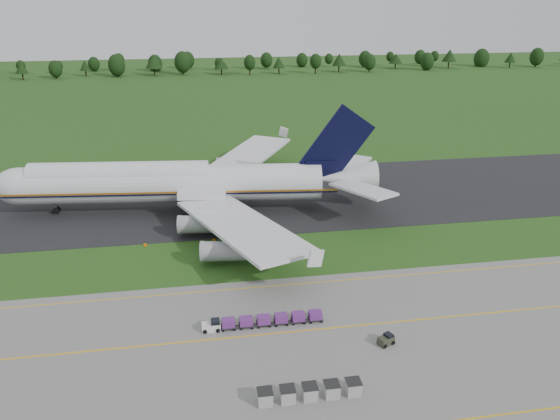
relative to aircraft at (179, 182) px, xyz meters
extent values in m
plane|color=#224915|center=(11.62, -22.61, -6.01)|extent=(600.00, 600.00, 0.00)
cube|color=slate|center=(11.62, -56.61, -5.98)|extent=(300.00, 52.00, 0.06)
cube|color=black|center=(11.62, 5.39, -5.97)|extent=(300.00, 40.00, 0.08)
cube|color=#E8AA0D|center=(11.62, -44.61, -5.94)|extent=(300.00, 0.25, 0.01)
cube|color=#E8AA0D|center=(11.62, -32.61, -5.94)|extent=(120.00, 0.20, 0.01)
cylinder|color=black|center=(-78.71, 192.30, -4.41)|extent=(0.70, 0.70, 3.19)
cone|color=#1B3813|center=(-78.71, 192.30, 0.01)|extent=(6.09, 6.09, 5.67)
cylinder|color=black|center=(-62.96, 193.51, -4.44)|extent=(0.70, 0.70, 3.14)
sphere|color=#1B3813|center=(-62.96, 193.51, -1.21)|extent=(6.57, 6.57, 6.57)
cylinder|color=black|center=(-49.68, 200.34, -4.54)|extent=(0.70, 0.70, 2.95)
cone|color=#1B3813|center=(-49.68, 200.34, -0.45)|extent=(5.37, 5.37, 5.24)
cylinder|color=black|center=(-33.16, 195.68, -4.11)|extent=(0.70, 0.70, 3.80)
sphere|color=#1B3813|center=(-33.16, 195.68, -0.20)|extent=(8.63, 8.63, 8.63)
cylinder|color=black|center=(-14.40, 196.48, -4.04)|extent=(0.70, 0.70, 3.94)
cone|color=#1B3813|center=(-14.40, 196.48, 1.43)|extent=(8.79, 8.79, 7.00)
cylinder|color=black|center=(0.41, 197.56, -3.88)|extent=(0.70, 0.70, 4.26)
sphere|color=#1B3813|center=(0.41, 197.56, 0.49)|extent=(8.63, 8.63, 8.63)
cylinder|color=black|center=(20.54, 194.51, -4.42)|extent=(0.70, 0.70, 3.18)
cone|color=#1B3813|center=(20.54, 194.51, 0.00)|extent=(7.70, 7.70, 5.66)
cylinder|color=black|center=(35.19, 190.67, -3.89)|extent=(0.70, 0.70, 4.24)
sphere|color=#1B3813|center=(35.19, 190.67, 0.47)|extent=(6.09, 6.09, 6.09)
cylinder|color=black|center=(51.04, 192.32, -4.42)|extent=(0.70, 0.70, 3.18)
cone|color=#1B3813|center=(51.04, 192.32, -0.01)|extent=(6.62, 6.62, 5.65)
cylinder|color=black|center=(70.40, 189.45, -3.86)|extent=(0.70, 0.70, 4.31)
sphere|color=#1B3813|center=(70.40, 189.45, 0.57)|extent=(6.14, 6.14, 6.14)
cylinder|color=black|center=(84.58, 194.03, -4.22)|extent=(0.70, 0.70, 3.59)
cone|color=#1B3813|center=(84.58, 194.03, 0.77)|extent=(7.65, 7.65, 6.38)
cylinder|color=black|center=(101.03, 191.50, -4.24)|extent=(0.70, 0.70, 3.54)
sphere|color=#1B3813|center=(101.03, 191.50, -0.60)|extent=(6.78, 6.78, 6.78)
cylinder|color=black|center=(120.35, 202.98, -4.49)|extent=(0.70, 0.70, 3.04)
cone|color=#1B3813|center=(120.35, 202.98, -0.26)|extent=(7.76, 7.76, 5.41)
cylinder|color=black|center=(135.52, 194.14, -4.44)|extent=(0.70, 0.70, 3.13)
sphere|color=#1B3813|center=(135.52, 194.14, -1.22)|extent=(7.59, 7.59, 7.59)
cylinder|color=black|center=(151.39, 200.02, -4.09)|extent=(0.70, 0.70, 3.84)
cone|color=#1B3813|center=(151.39, 200.02, 1.25)|extent=(8.32, 8.32, 6.83)
cylinder|color=black|center=(173.94, 204.72, -4.52)|extent=(0.70, 0.70, 2.98)
sphere|color=#1B3813|center=(173.94, 204.72, -1.46)|extent=(8.82, 8.82, 8.82)
cylinder|color=black|center=(186.77, 195.34, -4.43)|extent=(0.70, 0.70, 3.15)
cone|color=#1B3813|center=(186.77, 195.34, -0.06)|extent=(6.41, 6.41, 5.60)
cylinder|color=black|center=(204.15, 196.77, -4.09)|extent=(0.70, 0.70, 3.85)
sphere|color=#1B3813|center=(204.15, 196.77, -0.13)|extent=(7.86, 7.86, 7.86)
cylinder|color=silver|center=(-1.36, 0.15, -0.21)|extent=(58.38, 13.48, 7.19)
cylinder|color=silver|center=(-11.29, 1.24, 1.48)|extent=(34.38, 9.29, 5.61)
sphere|color=silver|center=(-30.16, 3.32, -0.21)|extent=(7.19, 7.19, 7.19)
cone|color=silver|center=(32.90, -3.62, 0.28)|extent=(11.67, 7.99, 6.83)
cube|color=orange|center=(-1.76, -3.44, -0.81)|extent=(63.56, 7.05, 0.35)
cube|color=silver|center=(9.91, -20.29, -1.11)|extent=(20.87, 35.35, 0.55)
cube|color=silver|center=(14.08, 17.65, -1.11)|extent=(26.59, 34.05, 0.55)
cylinder|color=gray|center=(3.17, -13.01, -3.61)|extent=(7.30, 3.94, 3.20)
cylinder|color=gray|center=(6.75, -24.46, -3.61)|extent=(7.30, 3.94, 3.20)
cylinder|color=gray|center=(5.92, 12.01, -3.61)|extent=(7.30, 3.94, 3.20)
cylinder|color=gray|center=(11.91, 22.41, -3.61)|extent=(7.30, 3.94, 3.20)
cube|color=black|center=(30.43, -3.35, 7.01)|extent=(14.54, 2.14, 16.04)
cube|color=silver|center=(33.57, -11.23, 0.58)|extent=(10.59, 14.09, 0.45)
cube|color=silver|center=(35.21, 3.67, 0.58)|extent=(12.36, 13.60, 0.45)
cylinder|color=slate|center=(-24.20, 2.66, -4.91)|extent=(0.36, 0.36, 2.20)
cylinder|color=black|center=(-24.20, 2.66, -5.36)|extent=(1.39, 1.04, 1.30)
cylinder|color=slate|center=(4.10, -4.97, -4.91)|extent=(0.36, 0.36, 2.20)
cylinder|color=black|center=(4.10, -4.97, -5.36)|extent=(1.39, 1.04, 1.30)
cylinder|color=slate|center=(5.09, 3.96, -4.91)|extent=(0.36, 0.36, 2.20)
cylinder|color=black|center=(5.09, 3.96, -5.36)|extent=(1.39, 1.04, 1.30)
cube|color=silver|center=(3.93, -42.55, -5.45)|extent=(2.38, 1.28, 1.01)
cylinder|color=black|center=(3.10, -43.19, -5.67)|extent=(0.55, 0.20, 0.55)
cube|color=black|center=(6.13, -42.55, -5.63)|extent=(1.83, 1.37, 0.11)
cube|color=#59256D|center=(6.13, -42.55, -5.08)|extent=(1.65, 1.28, 1.01)
cylinder|color=black|center=(5.40, -43.19, -5.79)|extent=(0.31, 0.14, 0.31)
cube|color=black|center=(8.42, -42.55, -5.63)|extent=(1.83, 1.37, 0.11)
cube|color=#59256D|center=(8.42, -42.55, -5.08)|extent=(1.65, 1.28, 1.01)
cylinder|color=black|center=(7.69, -43.19, -5.79)|extent=(0.31, 0.14, 0.31)
cube|color=black|center=(10.71, -42.55, -5.63)|extent=(1.83, 1.37, 0.11)
cube|color=#59256D|center=(10.71, -42.55, -5.08)|extent=(1.65, 1.28, 1.01)
cylinder|color=black|center=(9.98, -43.19, -5.79)|extent=(0.31, 0.14, 0.31)
cube|color=black|center=(13.00, -42.55, -5.63)|extent=(1.83, 1.37, 0.11)
cube|color=#59256D|center=(13.00, -42.55, -5.08)|extent=(1.65, 1.28, 1.01)
cylinder|color=black|center=(12.27, -43.19, -5.79)|extent=(0.31, 0.14, 0.31)
cube|color=black|center=(15.29, -42.55, -5.63)|extent=(1.83, 1.37, 0.11)
cube|color=#59256D|center=(15.29, -42.55, -5.08)|extent=(1.65, 1.28, 1.01)
cylinder|color=black|center=(14.56, -43.19, -5.79)|extent=(0.31, 0.14, 0.31)
cube|color=black|center=(17.58, -42.55, -5.63)|extent=(1.83, 1.37, 0.11)
cube|color=#59256D|center=(17.58, -42.55, -5.08)|extent=(1.65, 1.28, 1.01)
cylinder|color=black|center=(16.85, -43.19, -5.79)|extent=(0.31, 0.14, 0.31)
cylinder|color=black|center=(3.93, -42.55, -5.67)|extent=(0.55, 0.20, 0.55)
cube|color=#2E3223|center=(25.01, -49.07, -5.42)|extent=(2.22, 1.83, 1.06)
cylinder|color=black|center=(24.34, -49.65, -5.68)|extent=(0.54, 0.19, 0.54)
cylinder|color=black|center=(25.68, -48.50, -5.68)|extent=(0.54, 0.19, 0.54)
cube|color=#9B9B9B|center=(8.88, -57.00, -5.18)|extent=(1.54, 1.54, 1.54)
cube|color=black|center=(8.88, -57.00, -4.37)|extent=(1.64, 1.64, 0.08)
cube|color=#9B9B9B|center=(11.28, -57.00, -5.18)|extent=(1.54, 1.54, 1.54)
cube|color=black|center=(11.28, -57.00, -4.37)|extent=(1.64, 1.64, 0.08)
cube|color=#9B9B9B|center=(13.68, -57.00, -5.18)|extent=(1.54, 1.54, 1.54)
cube|color=black|center=(13.68, -57.00, -4.37)|extent=(1.64, 1.64, 0.08)
cube|color=#9B9B9B|center=(16.08, -57.00, -5.18)|extent=(1.54, 1.54, 1.54)
cube|color=black|center=(16.08, -57.00, -4.37)|extent=(1.64, 1.64, 0.08)
cube|color=#9B9B9B|center=(18.48, -57.00, -5.18)|extent=(1.54, 1.54, 1.54)
cube|color=black|center=(18.48, -57.00, -4.37)|extent=(1.64, 1.64, 0.08)
cube|color=orange|center=(-6.03, -15.68, -5.71)|extent=(0.50, 0.12, 0.60)
cube|color=black|center=(-6.03, -15.68, -5.99)|extent=(0.30, 0.30, 0.04)
cube|color=orange|center=(5.63, -15.68, -5.71)|extent=(0.50, 0.12, 0.60)
cube|color=black|center=(5.63, -15.68, -5.99)|extent=(0.30, 0.30, 0.04)
camera|label=1|loc=(2.97, -102.52, 34.28)|focal=35.00mm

